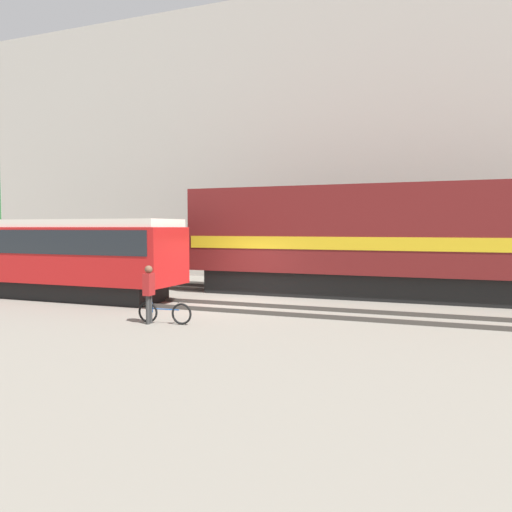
# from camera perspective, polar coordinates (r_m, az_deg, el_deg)

# --- Properties ---
(ground_plane) EXTENTS (120.00, 120.00, 0.00)m
(ground_plane) POSITION_cam_1_polar(r_m,az_deg,el_deg) (18.58, -2.56, -5.47)
(ground_plane) COLOR slate
(track_near) EXTENTS (60.00, 1.50, 0.14)m
(track_near) POSITION_cam_1_polar(r_m,az_deg,el_deg) (17.57, -4.01, -5.75)
(track_near) COLOR #47423D
(track_near) RESTS_ON ground
(track_far) EXTENTS (60.00, 1.51, 0.14)m
(track_far) POSITION_cam_1_polar(r_m,az_deg,el_deg) (21.93, 1.27, -3.94)
(track_far) COLOR #47423D
(track_far) RESTS_ON ground
(building_backdrop) EXTENTS (46.98, 6.00, 15.40)m
(building_backdrop) POSITION_cam_1_polar(r_m,az_deg,el_deg) (30.24, 6.85, 12.53)
(building_backdrop) COLOR #B7B2A8
(building_backdrop) RESTS_ON ground
(freight_locomotive) EXTENTS (16.55, 3.04, 5.08)m
(freight_locomotive) POSITION_cam_1_polar(r_m,az_deg,el_deg) (20.58, 15.37, 1.88)
(freight_locomotive) COLOR black
(freight_locomotive) RESTS_ON ground
(streetcar) EXTENTS (12.71, 2.54, 3.14)m
(streetcar) POSITION_cam_1_polar(r_m,az_deg,el_deg) (22.20, -23.79, 0.33)
(streetcar) COLOR black
(streetcar) RESTS_ON ground
(bicycle) EXTENTS (1.73, 0.44, 0.69)m
(bicycle) POSITION_cam_1_polar(r_m,az_deg,el_deg) (14.98, -10.40, -6.40)
(bicycle) COLOR black
(bicycle) RESTS_ON ground
(person) EXTENTS (0.24, 0.37, 1.72)m
(person) POSITION_cam_1_polar(r_m,az_deg,el_deg) (14.94, -12.15, -3.64)
(person) COLOR #333333
(person) RESTS_ON ground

